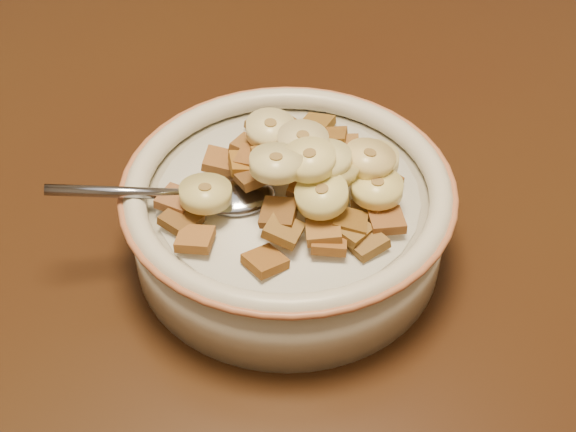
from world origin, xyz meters
TOP-DOWN VIEW (x-y plane):
  - cereal_bowl at (0.23, -0.11)m, footprint 0.20×0.20m
  - milk at (0.23, -0.11)m, footprint 0.16×0.16m
  - spoon at (0.20, -0.09)m, footprint 0.06×0.05m
  - cereal_square_0 at (0.20, -0.13)m, footprint 0.03×0.03m
  - cereal_square_1 at (0.16, -0.11)m, footprint 0.03×0.03m
  - cereal_square_2 at (0.28, -0.07)m, footprint 0.03×0.03m
  - cereal_square_3 at (0.28, -0.09)m, footprint 0.03×0.03m
  - cereal_square_4 at (0.20, -0.06)m, footprint 0.03×0.03m
  - cereal_square_5 at (0.16, -0.09)m, footprint 0.03×0.03m
  - cereal_square_6 at (0.22, -0.16)m, footprint 0.03×0.03m
  - cereal_square_7 at (0.28, -0.10)m, footprint 0.03×0.03m
  - cereal_square_8 at (0.22, -0.07)m, footprint 0.03×0.03m
  - cereal_square_9 at (0.23, -0.13)m, footprint 0.03×0.03m
  - cereal_square_10 at (0.25, -0.05)m, footprint 0.02×0.02m
  - cereal_square_11 at (0.28, -0.14)m, footprint 0.02×0.02m
  - cereal_square_12 at (0.26, -0.15)m, footprint 0.02×0.02m
  - cereal_square_13 at (0.20, -0.14)m, footprint 0.03×0.03m
  - cereal_square_14 at (0.26, -0.06)m, footprint 0.02×0.02m
  - cereal_square_15 at (0.21, -0.09)m, footprint 0.03×0.03m
  - cereal_square_16 at (0.18, -0.15)m, footprint 0.02×0.02m
  - cereal_square_17 at (0.22, -0.16)m, footprint 0.03×0.03m
  - cereal_square_18 at (0.21, -0.10)m, footprint 0.02×0.02m
  - cereal_square_19 at (0.23, -0.16)m, footprint 0.02×0.02m
  - cereal_square_20 at (0.22, -0.10)m, footprint 0.03×0.03m
  - cereal_square_21 at (0.23, -0.17)m, footprint 0.02×0.02m
  - cereal_square_22 at (0.25, -0.07)m, footprint 0.03×0.03m
  - cereal_square_23 at (0.16, -0.08)m, footprint 0.03×0.03m
  - cereal_square_24 at (0.23, -0.07)m, footprint 0.03×0.03m
  - cereal_square_25 at (0.23, -0.16)m, footprint 0.03×0.03m
  - cereal_square_26 at (0.22, -0.09)m, footprint 0.03×0.03m
  - cereal_square_27 at (0.24, -0.10)m, footprint 0.03×0.03m
  - cereal_square_28 at (0.23, -0.12)m, footprint 0.03×0.03m
  - cereal_square_29 at (0.25, -0.17)m, footprint 0.03×0.03m
  - banana_slice_0 at (0.25, -0.13)m, footprint 0.04×0.04m
  - banana_slice_1 at (0.24, -0.08)m, footprint 0.04×0.04m
  - banana_slice_2 at (0.21, -0.11)m, footprint 0.04×0.04m
  - banana_slice_3 at (0.18, -0.09)m, footprint 0.04×0.04m
  - banana_slice_4 at (0.24, -0.12)m, footprint 0.04×0.04m
  - banana_slice_5 at (0.23, -0.12)m, footprint 0.04×0.04m
  - banana_slice_6 at (0.26, -0.15)m, footprint 0.04×0.04m
  - banana_slice_7 at (0.27, -0.13)m, footprint 0.04×0.04m
  - banana_slice_8 at (0.27, -0.13)m, footprint 0.04×0.04m
  - banana_slice_9 at (0.22, -0.14)m, footprint 0.04×0.04m
  - banana_slice_10 at (0.24, -0.11)m, footprint 0.04×0.04m

SIDE VIEW (x-z plane):
  - cereal_bowl at x=0.23m, z-range 0.75..0.80m
  - milk at x=0.23m, z-range 0.80..0.80m
  - spoon at x=0.20m, z-range 0.80..0.81m
  - cereal_square_11 at x=0.28m, z-range 0.80..0.81m
  - cereal_square_10 at x=0.25m, z-range 0.80..0.81m
  - cereal_square_16 at x=0.18m, z-range 0.80..0.81m
  - cereal_square_21 at x=0.23m, z-range 0.80..0.81m
  - cereal_square_2 at x=0.28m, z-range 0.80..0.81m
  - cereal_square_5 at x=0.16m, z-range 0.80..0.81m
  - cereal_square_1 at x=0.16m, z-range 0.80..0.81m
  - cereal_square_12 at x=0.26m, z-range 0.80..0.81m
  - cereal_square_7 at x=0.28m, z-range 0.80..0.81m
  - cereal_square_17 at x=0.22m, z-range 0.80..0.81m
  - cereal_square_29 at x=0.25m, z-range 0.80..0.81m
  - cereal_square_14 at x=0.26m, z-range 0.80..0.81m
  - cereal_square_19 at x=0.23m, z-range 0.80..0.81m
  - cereal_square_23 at x=0.16m, z-range 0.80..0.81m
  - cereal_square_4 at x=0.20m, z-range 0.80..0.81m
  - cereal_square_3 at x=0.28m, z-range 0.80..0.81m
  - cereal_square_22 at x=0.25m, z-range 0.80..0.81m
  - cereal_square_25 at x=0.23m, z-range 0.80..0.81m
  - cereal_square_6 at x=0.22m, z-range 0.80..0.81m
  - cereal_square_13 at x=0.20m, z-range 0.80..0.82m
  - cereal_square_24 at x=0.23m, z-range 0.81..0.82m
  - cereal_square_0 at x=0.20m, z-range 0.81..0.82m
  - cereal_square_8 at x=0.22m, z-range 0.81..0.82m
  - cereal_square_15 at x=0.21m, z-range 0.81..0.82m
  - banana_slice_6 at x=0.26m, z-range 0.81..0.82m
  - cereal_square_18 at x=0.21m, z-range 0.81..0.82m
  - banana_slice_3 at x=0.18m, z-range 0.81..0.82m
  - cereal_square_9 at x=0.23m, z-range 0.81..0.82m
  - cereal_square_26 at x=0.22m, z-range 0.81..0.82m
  - cereal_square_27 at x=0.24m, z-range 0.81..0.82m
  - banana_slice_7 at x=0.27m, z-range 0.81..0.82m
  - cereal_square_28 at x=0.23m, z-range 0.81..0.82m
  - cereal_square_20 at x=0.22m, z-range 0.82..0.83m
  - banana_slice_9 at x=0.22m, z-range 0.82..0.83m
  - banana_slice_8 at x=0.27m, z-range 0.82..0.83m
  - banana_slice_0 at x=0.25m, z-range 0.82..0.83m
  - banana_slice_1 at x=0.24m, z-range 0.82..0.83m
  - banana_slice_4 at x=0.24m, z-range 0.82..0.84m
  - banana_slice_10 at x=0.24m, z-range 0.83..0.84m
  - banana_slice_5 at x=0.23m, z-range 0.83..0.84m
  - banana_slice_2 at x=0.21m, z-range 0.83..0.84m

